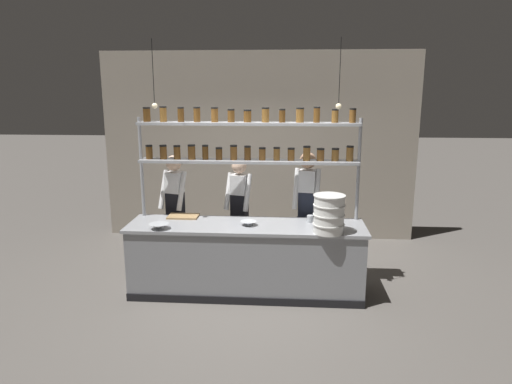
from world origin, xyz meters
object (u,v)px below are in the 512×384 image
Objects in this scene: chef_center at (239,207)px; serving_cup_front at (310,219)px; chef_left at (175,206)px; prep_bowl_center_front at (248,223)px; container_stack at (329,214)px; cutting_board at (183,216)px; prep_bowl_near_left at (159,226)px; chef_right at (307,205)px; spice_shelf_unit at (248,145)px.

serving_cup_front is at bearing -16.47° from chef_center.
chef_left reaches higher than prep_bowl_center_front.
container_stack is at bearing -64.64° from serving_cup_front.
cutting_board is 1.64× the size of prep_bowl_near_left.
chef_right is (0.95, -0.13, 0.08)m from chef_center.
chef_left is 0.40m from cutting_board.
spice_shelf_unit is 31.45× the size of serving_cup_front.
cutting_board is (-1.65, -0.35, -0.10)m from chef_right.
serving_cup_front reaches higher than prep_bowl_center_front.
prep_bowl_near_left is 2.67× the size of serving_cup_front.
container_stack is at bearing -16.10° from cutting_board.
prep_bowl_center_front is at bearing -83.89° from spice_shelf_unit.
chef_right is 4.41× the size of cutting_board.
spice_shelf_unit is 1.39m from container_stack.
chef_left reaches higher than chef_center.
chef_right is 3.82× the size of container_stack.
serving_cup_front is (0.03, -0.47, -0.06)m from chef_right.
cutting_board is 0.57m from prep_bowl_near_left.
chef_left is 0.89m from prep_bowl_near_left.
prep_bowl_center_front is (-0.75, -0.66, -0.08)m from chef_right.
serving_cup_front is at bearing 13.65° from prep_bowl_center_front.
chef_left is 1.03× the size of chef_center.
container_stack is 1.89× the size of prep_bowl_near_left.
chef_center is 1.57m from container_stack.
spice_shelf_unit reaches higher than chef_center.
cutting_board is 0.95m from prep_bowl_center_front.
container_stack is (1.17, -1.01, 0.21)m from chef_center.
prep_bowl_center_front is (0.04, -0.37, -0.94)m from spice_shelf_unit.
chef_left is at bearing 119.23° from cutting_board.
container_stack is 1.02m from prep_bowl_center_front.
chef_right is 19.23× the size of serving_cup_front.
serving_cup_front is (1.87, -0.47, -0.02)m from chef_left.
chef_center reaches higher than cutting_board.
spice_shelf_unit reaches higher than prep_bowl_center_front.
cutting_board is (0.19, -0.35, -0.05)m from chef_left.
serving_cup_front is (0.78, 0.19, 0.02)m from prep_bowl_center_front.
serving_cup_front reaches higher than cutting_board.
chef_left is at bearing -157.16° from chef_center.
chef_right is at bearing 41.15° from prep_bowl_center_front.
chef_right is at bearing 25.85° from prep_bowl_near_left.
container_stack is (2.07, -0.89, 0.17)m from chef_left.
chef_center reaches higher than prep_bowl_near_left.
cutting_board is at bearing -131.22° from chef_center.
spice_shelf_unit is 1.70× the size of chef_left.
chef_right reaches higher than chef_left.
container_stack is at bearing -0.02° from prep_bowl_near_left.
container_stack is at bearing -13.29° from prep_bowl_center_front.
chef_center is at bearing 33.88° from cutting_board.
prep_bowl_center_front is 2.21× the size of serving_cup_front.
chef_right is 0.47m from serving_cup_front.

